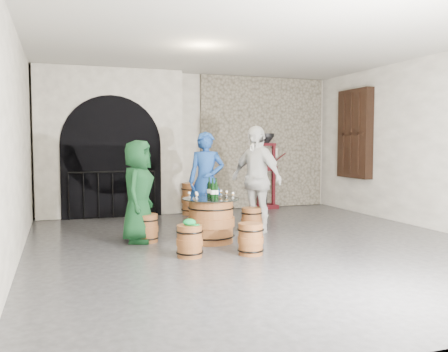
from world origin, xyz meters
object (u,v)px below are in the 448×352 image
object	(u,v)px
person_blue	(206,181)
person_white	(256,179)
person_green	(138,191)
barrel_stool_near_right	(251,239)
barrel_stool_right	(251,220)
wine_bottle_center	(216,190)
corking_press	(267,165)
barrel_table	(211,220)
side_barrel	(193,199)
barrel_stool_near_left	(190,241)
barrel_stool_far	(207,218)
wine_bottle_left	(213,190)
wine_bottle_right	(209,189)
barrel_stool_left	(147,228)

from	to	relation	value
person_blue	person_white	distance (m)	0.92
person_white	person_green	bearing A→B (deg)	-110.72
barrel_stool_near_right	person_blue	bearing A→B (deg)	90.68
barrel_stool_right	wine_bottle_center	bearing A→B (deg)	-147.18
corking_press	barrel_table	bearing A→B (deg)	-126.07
person_blue	side_barrel	bearing A→B (deg)	102.22
barrel_stool_right	side_barrel	world-z (taller)	side_barrel
barrel_stool_near_left	person_white	world-z (taller)	person_white
barrel_stool_near_right	person_green	bearing A→B (deg)	134.61
barrel_stool_far	person_white	distance (m)	1.16
barrel_table	person_white	world-z (taller)	person_white
barrel_table	person_green	size ratio (longest dim) A/B	0.56
person_blue	barrel_stool_near_right	bearing A→B (deg)	-68.93
person_blue	wine_bottle_left	distance (m)	1.13
barrel_table	corking_press	distance (m)	4.20
wine_bottle_left	barrel_stool_near_right	bearing A→B (deg)	-75.14
barrel_stool_near_left	side_barrel	size ratio (longest dim) A/B	0.64
barrel_stool_near_left	person_blue	world-z (taller)	person_blue
barrel_table	corking_press	bearing A→B (deg)	53.37
barrel_stool_right	wine_bottle_center	world-z (taller)	wine_bottle_center
barrel_stool_far	person_blue	world-z (taller)	person_blue
wine_bottle_center	barrel_stool_right	bearing A→B (deg)	32.82
person_white	wine_bottle_left	bearing A→B (deg)	-84.32
wine_bottle_center	person_blue	bearing A→B (deg)	80.84
barrel_stool_near_left	side_barrel	xyz separation A→B (m)	(1.11, 3.82, 0.13)
barrel_stool_near_left	wine_bottle_left	distance (m)	1.19
barrel_table	wine_bottle_right	xyz separation A→B (m)	(0.02, 0.16, 0.49)
wine_bottle_right	corking_press	distance (m)	4.01
person_white	barrel_stool_far	bearing A→B (deg)	-145.42
side_barrel	person_green	bearing A→B (deg)	-122.26
barrel_stool_far	wine_bottle_center	xyz separation A→B (m)	(-0.17, -1.05, 0.62)
barrel_stool_far	corking_press	distance (m)	3.33
barrel_stool_far	person_green	world-z (taller)	person_green
barrel_stool_left	barrel_stool_far	distance (m)	1.38
barrel_table	barrel_stool_far	bearing A→B (deg)	76.90
barrel_stool_left	person_blue	distance (m)	1.57
barrel_stool_far	person_blue	bearing A→B (deg)	76.90
side_barrel	corking_press	xyz separation A→B (m)	(1.95, 0.36, 0.71)
barrel_stool_right	wine_bottle_right	distance (m)	1.13
person_blue	wine_bottle_left	size ratio (longest dim) A/B	5.53
barrel_table	person_white	distance (m)	1.30
person_green	wine_bottle_right	distance (m)	1.15
barrel_stool_left	person_white	distance (m)	2.12
wine_bottle_right	corking_press	world-z (taller)	corking_press
barrel_table	barrel_stool_left	size ratio (longest dim) A/B	2.03
person_white	corking_press	bearing A→B (deg)	127.15
wine_bottle_right	barrel_stool_right	bearing A→B (deg)	20.94
wine_bottle_right	side_barrel	size ratio (longest dim) A/B	0.46
person_green	side_barrel	xyz separation A→B (m)	(1.62, 2.57, -0.47)
barrel_stool_right	corking_press	size ratio (longest dim) A/B	0.25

